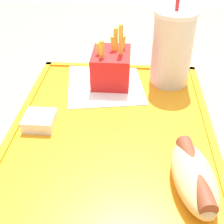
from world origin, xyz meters
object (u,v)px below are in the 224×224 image
object	(u,v)px
soda_cup	(172,48)
sauce_cup_mayo	(40,120)
hot_dog_far	(194,176)
fries_carton	(111,66)

from	to	relation	value
soda_cup	sauce_cup_mayo	bearing A→B (deg)	-53.55
hot_dog_far	soda_cup	bearing A→B (deg)	-177.92
hot_dog_far	fries_carton	world-z (taller)	fries_carton
soda_cup	hot_dog_far	size ratio (longest dim) A/B	1.34
soda_cup	fries_carton	size ratio (longest dim) A/B	1.46
soda_cup	fries_carton	xyz separation A→B (m)	(0.01, -0.12, -0.04)
soda_cup	fries_carton	distance (m)	0.12
soda_cup	hot_dog_far	distance (m)	0.29
soda_cup	fries_carton	bearing A→B (deg)	-84.81
fries_carton	sauce_cup_mayo	distance (m)	0.19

